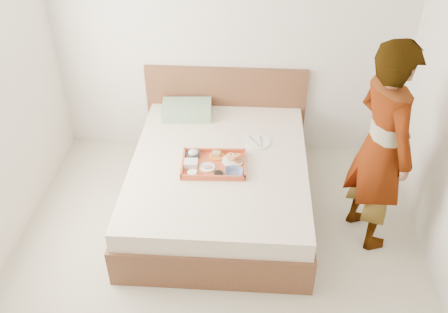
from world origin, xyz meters
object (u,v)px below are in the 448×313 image
Objects in this scene: person at (381,148)px; bed at (219,183)px; dinner_plate at (258,142)px; tray at (214,164)px.

bed is at bearing 57.48° from person.
person is (0.96, -0.56, 0.38)m from dinner_plate.
dinner_plate is 1.17m from person.
dinner_plate is 0.13× the size of person.
person reaches higher than bed.
person is at bearing -9.73° from tray.
bed is 0.53m from dinner_plate.
bed is at bearing 63.17° from tray.
dinner_plate is at bearing 42.88° from tray.
bed is 3.60× the size of tray.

